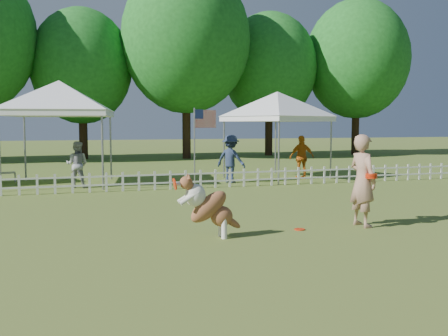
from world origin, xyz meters
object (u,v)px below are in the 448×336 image
at_px(frisbee_on_turf, 300,229).
at_px(canopy_tent_left, 60,134).
at_px(spectator_a, 77,164).
at_px(dog, 210,207).
at_px(flag_pole, 194,147).
at_px(spectator_b, 231,159).
at_px(spectator_c, 302,157).
at_px(handler, 363,181).
at_px(canopy_tent_right, 277,136).

distance_m(frisbee_on_turf, canopy_tent_left, 10.39).
distance_m(canopy_tent_left, spectator_a, 1.46).
bearing_deg(dog, flag_pole, 78.41).
bearing_deg(canopy_tent_left, frisbee_on_turf, -54.27).
distance_m(frisbee_on_turf, spectator_b, 8.21).
xyz_separation_m(canopy_tent_left, spectator_c, (8.74, -0.75, -0.91)).
height_order(flag_pole, spectator_c, flag_pole).
bearing_deg(dog, frisbee_on_turf, 5.82).
height_order(handler, frisbee_on_turf, handler).
distance_m(canopy_tent_right, flag_pole, 3.81).
height_order(dog, flag_pole, flag_pole).
bearing_deg(frisbee_on_turf, handler, -2.13).
bearing_deg(spectator_a, flag_pole, -169.49).
bearing_deg(canopy_tent_right, dog, -143.35).
height_order(canopy_tent_left, spectator_a, canopy_tent_left).
bearing_deg(spectator_b, handler, 137.24).
distance_m(canopy_tent_right, spectator_c, 1.24).
distance_m(flag_pole, spectator_b, 1.61).
distance_m(canopy_tent_left, flag_pole, 4.63).
relative_size(flag_pole, spectator_a, 1.73).
relative_size(canopy_tent_left, flag_pole, 1.32).
distance_m(canopy_tent_left, spectator_c, 8.82).
height_order(frisbee_on_turf, spectator_c, spectator_c).
bearing_deg(frisbee_on_turf, dog, -174.47).
bearing_deg(spectator_c, flag_pole, 13.93).
xyz_separation_m(canopy_tent_right, spectator_b, (-2.12, -0.77, -0.77)).
xyz_separation_m(dog, spectator_c, (6.04, 8.59, 0.24)).
relative_size(frisbee_on_turf, flag_pole, 0.08).
distance_m(handler, flag_pole, 7.81).
height_order(flag_pole, spectator_a, flag_pole).
bearing_deg(canopy_tent_right, flag_pole, 176.20).
bearing_deg(frisbee_on_turf, canopy_tent_right, 69.49).
bearing_deg(spectator_b, flag_pole, 64.95).
bearing_deg(canopy_tent_left, spectator_a, -52.48).
relative_size(spectator_a, spectator_b, 0.90).
bearing_deg(spectator_c, spectator_a, 4.70).
bearing_deg(flag_pole, spectator_b, -5.04).
bearing_deg(canopy_tent_left, flag_pole, -10.93).
bearing_deg(spectator_a, handler, 143.26).
bearing_deg(spectator_b, canopy_tent_left, 35.45).
bearing_deg(spectator_a, frisbee_on_turf, 136.28).
xyz_separation_m(flag_pole, spectator_a, (-3.82, 0.63, -0.56)).
bearing_deg(spectator_b, canopy_tent_right, -113.92).
bearing_deg(frisbee_on_turf, flag_pole, 91.97).
distance_m(handler, dog, 3.28).
xyz_separation_m(flag_pole, spectator_c, (4.41, 0.82, -0.49)).
distance_m(canopy_tent_left, canopy_tent_right, 7.91).
relative_size(frisbee_on_turf, spectator_b, 0.12).
xyz_separation_m(handler, canopy_tent_right, (1.95, 8.90, 0.69)).
xyz_separation_m(spectator_a, spectator_c, (8.23, 0.20, 0.07)).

